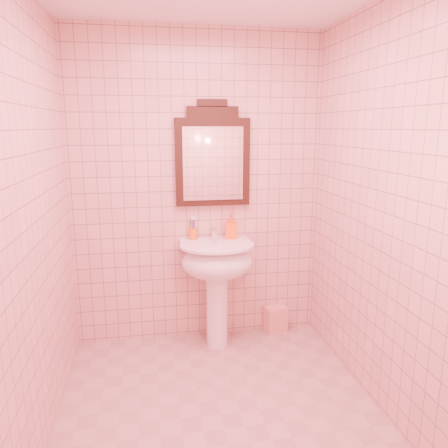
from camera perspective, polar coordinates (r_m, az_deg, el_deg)
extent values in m
plane|color=tan|center=(2.97, -0.45, -23.58)|extent=(2.20, 2.20, 0.00)
cube|color=#E5A8A0|center=(3.53, -3.42, 4.35)|extent=(2.00, 0.02, 2.50)
cylinder|color=white|center=(3.57, -0.92, -10.54)|extent=(0.17, 0.17, 0.70)
ellipsoid|color=white|center=(3.43, -0.89, -4.98)|extent=(0.56, 0.46, 0.28)
cube|color=white|center=(3.55, -1.31, -2.41)|extent=(0.56, 0.15, 0.05)
cylinder|color=white|center=(3.39, -0.90, -2.80)|extent=(0.58, 0.58, 0.02)
cylinder|color=white|center=(3.53, -1.32, -1.24)|extent=(0.04, 0.04, 0.09)
cylinder|color=white|center=(3.47, -1.19, -0.89)|extent=(0.02, 0.10, 0.02)
cylinder|color=white|center=(3.43, -1.06, -1.41)|extent=(0.02, 0.02, 0.04)
cube|color=white|center=(3.53, -1.35, -0.33)|extent=(0.02, 0.07, 0.01)
cube|color=black|center=(3.49, -1.49, 8.06)|extent=(0.59, 0.05, 0.69)
cube|color=black|center=(3.48, -1.53, 14.42)|extent=(0.40, 0.05, 0.09)
cube|color=black|center=(3.49, -1.53, 15.52)|extent=(0.23, 0.05, 0.06)
cube|color=white|center=(3.46, -1.42, 7.86)|extent=(0.48, 0.01, 0.57)
cylinder|color=orange|center=(3.54, -4.05, -1.28)|extent=(0.07, 0.07, 0.09)
cylinder|color=silver|center=(3.53, -3.80, -0.67)|extent=(0.01, 0.01, 0.17)
cylinder|color=#338CD8|center=(3.55, -3.92, -0.62)|extent=(0.01, 0.01, 0.17)
cylinder|color=#E5334C|center=(3.55, -4.14, -0.62)|extent=(0.01, 0.01, 0.17)
cylinder|color=#3FBF59|center=(3.54, -4.30, -0.66)|extent=(0.01, 0.01, 0.17)
cylinder|color=#D8CC4C|center=(3.53, -4.28, -0.71)|extent=(0.01, 0.01, 0.17)
cylinder|color=purple|center=(3.52, -4.09, -0.74)|extent=(0.01, 0.01, 0.17)
cylinder|color=#4C4C59|center=(3.52, -3.88, -0.72)|extent=(0.01, 0.01, 0.17)
imported|color=#FE6015|center=(3.54, 0.96, -0.30)|extent=(0.11, 0.11, 0.20)
cube|color=#EE9A8C|center=(3.92, 6.72, -12.23)|extent=(0.21, 0.16, 0.22)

